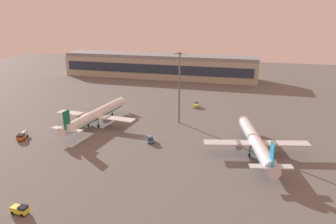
% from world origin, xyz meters
% --- Properties ---
extents(ground_plane, '(416.00, 416.00, 0.00)m').
position_xyz_m(ground_plane, '(0.00, 0.00, 0.00)').
color(ground_plane, '#605E5B').
extents(terminal_building, '(137.53, 22.40, 16.40)m').
position_xyz_m(terminal_building, '(-29.92, 115.25, 8.09)').
color(terminal_building, '#B2AD99').
rests_on(terminal_building, ground).
extents(airplane_near_gate, '(34.68, 44.24, 11.47)m').
position_xyz_m(airplane_near_gate, '(39.01, -2.59, 4.34)').
color(airplane_near_gate, silver).
rests_on(airplane_near_gate, ground).
extents(airplane_mid_apron, '(35.81, 45.93, 11.78)m').
position_xyz_m(airplane_mid_apron, '(-25.90, 9.35, 4.45)').
color(airplane_mid_apron, white).
rests_on(airplane_mid_apron, ground).
extents(fuel_truck, '(3.89, 6.64, 2.35)m').
position_xyz_m(fuel_truck, '(-45.47, -11.67, 1.37)').
color(fuel_truck, '#D85919').
rests_on(fuel_truck, ground).
extents(maintenance_van, '(3.16, 4.55, 2.25)m').
position_xyz_m(maintenance_van, '(1.96, -2.19, 1.18)').
color(maintenance_van, '#3372BF').
rests_on(maintenance_van, ground).
extents(cargo_loader, '(4.20, 2.13, 2.25)m').
position_xyz_m(cargo_loader, '(-14.17, -52.03, 1.18)').
color(cargo_loader, yellow).
rests_on(cargo_loader, ground).
extents(baggage_tractor, '(2.35, 4.30, 2.25)m').
position_xyz_m(baggage_tractor, '(9.63, 46.93, 1.18)').
color(baggage_tractor, yellow).
rests_on(baggage_tractor, ground).
extents(apron_light_east, '(4.80, 0.90, 30.15)m').
position_xyz_m(apron_light_east, '(6.87, 21.77, 16.97)').
color(apron_light_east, slate).
rests_on(apron_light_east, ground).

